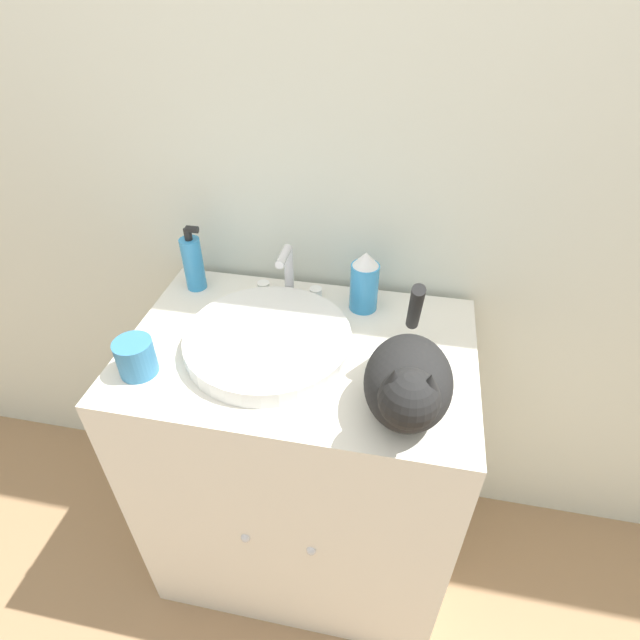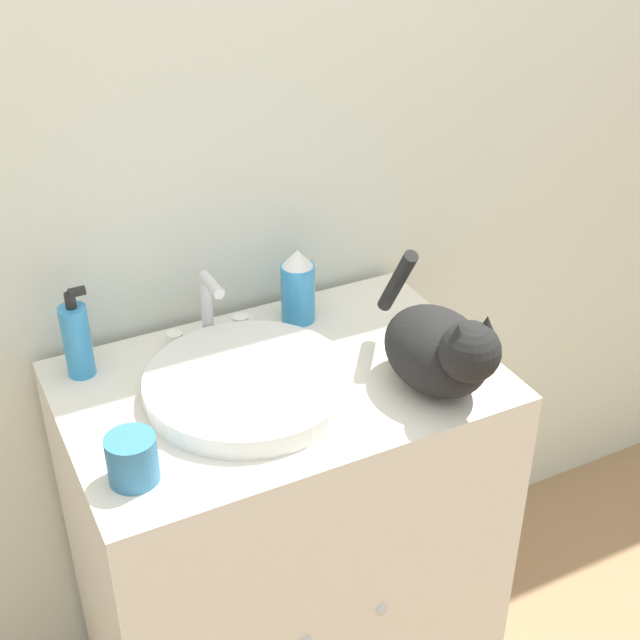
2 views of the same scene
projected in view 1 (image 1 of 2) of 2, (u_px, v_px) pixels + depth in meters
name	position (u px, v px, depth m)	size (l,w,h in m)	color
ground_plane	(287.00, 626.00, 1.49)	(8.00, 8.00, 0.00)	#997551
wall_back	(325.00, 141.00, 1.17)	(6.00, 0.05, 2.50)	silver
vanity_cabinet	(303.00, 462.00, 1.43)	(0.81, 0.55, 0.88)	silver
sink_basin	(268.00, 340.00, 1.14)	(0.38, 0.38, 0.04)	silver
faucet	(288.00, 277.00, 1.27)	(0.17, 0.10, 0.16)	silver
cat	(408.00, 383.00, 0.94)	(0.17, 0.35, 0.23)	black
soap_bottle	(193.00, 262.00, 1.30)	(0.06, 0.05, 0.18)	#338CCC
spray_bottle	(364.00, 282.00, 1.23)	(0.07, 0.07, 0.16)	#338CCC
cup	(136.00, 357.00, 1.07)	(0.08, 0.08, 0.08)	teal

